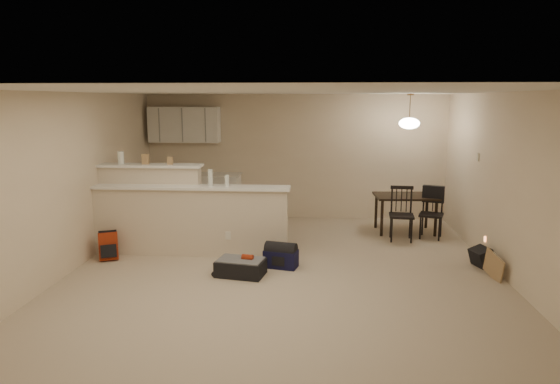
# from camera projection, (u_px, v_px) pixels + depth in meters

# --- Properties ---
(room) EXTENTS (7.00, 7.02, 2.50)m
(room) POSITION_uv_depth(u_px,v_px,m) (284.00, 187.00, 6.64)
(room) COLOR #B8A58D
(room) RESTS_ON ground
(breakfast_bar) EXTENTS (3.08, 0.58, 1.39)m
(breakfast_bar) POSITION_uv_depth(u_px,v_px,m) (176.00, 215.00, 7.84)
(breakfast_bar) COLOR beige
(breakfast_bar) RESTS_ON ground
(upper_cabinets) EXTENTS (1.40, 0.34, 0.70)m
(upper_cabinets) POSITION_uv_depth(u_px,v_px,m) (184.00, 125.00, 9.93)
(upper_cabinets) COLOR white
(upper_cabinets) RESTS_ON room
(kitchen_counter) EXTENTS (1.80, 0.60, 0.90)m
(kitchen_counter) POSITION_uv_depth(u_px,v_px,m) (195.00, 197.00, 10.06)
(kitchen_counter) COLOR white
(kitchen_counter) RESTS_ON ground
(thermostat) EXTENTS (0.02, 0.12, 0.12)m
(thermostat) POSITION_uv_depth(u_px,v_px,m) (478.00, 157.00, 7.90)
(thermostat) COLOR beige
(thermostat) RESTS_ON room
(jar) EXTENTS (0.10, 0.10, 0.20)m
(jar) POSITION_uv_depth(u_px,v_px,m) (121.00, 158.00, 7.88)
(jar) COLOR silver
(jar) RESTS_ON breakfast_bar
(cereal_box) EXTENTS (0.10, 0.07, 0.16)m
(cereal_box) POSITION_uv_depth(u_px,v_px,m) (145.00, 159.00, 7.86)
(cereal_box) COLOR tan
(cereal_box) RESTS_ON breakfast_bar
(small_box) EXTENTS (0.08, 0.06, 0.12)m
(small_box) POSITION_uv_depth(u_px,v_px,m) (170.00, 161.00, 7.83)
(small_box) COLOR tan
(small_box) RESTS_ON breakfast_bar
(bottle_a) EXTENTS (0.07, 0.07, 0.26)m
(bottle_a) POSITION_uv_depth(u_px,v_px,m) (210.00, 178.00, 7.61)
(bottle_a) COLOR silver
(bottle_a) RESTS_ON breakfast_bar
(bottle_b) EXTENTS (0.06, 0.06, 0.18)m
(bottle_b) POSITION_uv_depth(u_px,v_px,m) (227.00, 181.00, 7.60)
(bottle_b) COLOR silver
(bottle_b) RESTS_ON breakfast_bar
(dining_table) EXTENTS (1.14, 0.80, 0.69)m
(dining_table) POSITION_uv_depth(u_px,v_px,m) (406.00, 200.00, 9.05)
(dining_table) COLOR black
(dining_table) RESTS_ON ground
(pendant_lamp) EXTENTS (0.36, 0.36, 0.62)m
(pendant_lamp) POSITION_uv_depth(u_px,v_px,m) (409.00, 123.00, 8.80)
(pendant_lamp) COLOR brown
(pendant_lamp) RESTS_ON room
(dining_chair_near) EXTENTS (0.44, 0.42, 0.93)m
(dining_chair_near) POSITION_uv_depth(u_px,v_px,m) (402.00, 214.00, 8.53)
(dining_chair_near) COLOR black
(dining_chair_near) RESTS_ON ground
(dining_chair_far) EXTENTS (0.49, 0.47, 0.89)m
(dining_chair_far) POSITION_uv_depth(u_px,v_px,m) (431.00, 213.00, 8.68)
(dining_chair_far) COLOR black
(dining_chair_far) RESTS_ON ground
(suitcase) EXTENTS (0.71, 0.53, 0.22)m
(suitcase) POSITION_uv_depth(u_px,v_px,m) (241.00, 268.00, 6.89)
(suitcase) COLOR black
(suitcase) RESTS_ON ground
(red_backpack) EXTENTS (0.32, 0.27, 0.42)m
(red_backpack) POSITION_uv_depth(u_px,v_px,m) (108.00, 246.00, 7.55)
(red_backpack) COLOR maroon
(red_backpack) RESTS_ON ground
(navy_duffel) EXTENTS (0.52, 0.36, 0.26)m
(navy_duffel) POSITION_uv_depth(u_px,v_px,m) (281.00, 259.00, 7.22)
(navy_duffel) COLOR #101033
(navy_duffel) RESTS_ON ground
(black_daypack) EXTENTS (0.30, 0.36, 0.27)m
(black_daypack) POSITION_uv_depth(u_px,v_px,m) (482.00, 258.00, 7.24)
(black_daypack) COLOR black
(black_daypack) RESTS_ON ground
(cardboard_sheet) EXTENTS (0.11, 0.45, 0.34)m
(cardboard_sheet) POSITION_uv_depth(u_px,v_px,m) (494.00, 266.00, 6.76)
(cardboard_sheet) COLOR tan
(cardboard_sheet) RESTS_ON ground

